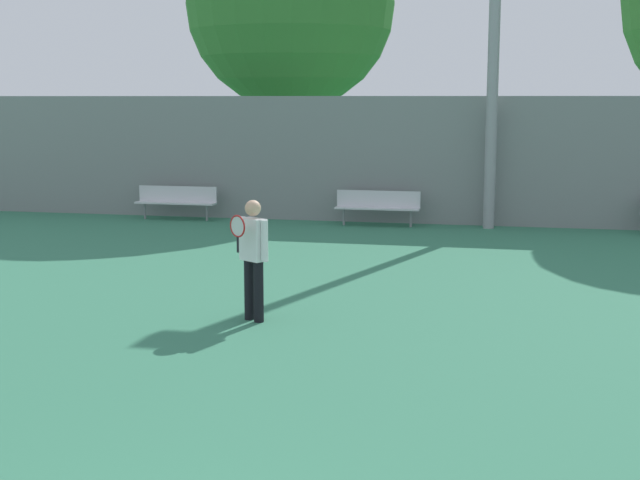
% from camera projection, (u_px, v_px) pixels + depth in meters
% --- Properties ---
extents(tennis_player, '(0.54, 0.52, 1.72)m').
position_uv_depth(tennis_player, '(253.00, 252.00, 12.45)').
color(tennis_player, black).
rests_on(tennis_player, ground_plane).
extents(bench_courtside_far, '(2.07, 0.40, 0.85)m').
position_uv_depth(bench_courtside_far, '(378.00, 204.00, 21.86)').
color(bench_courtside_far, silver).
rests_on(bench_courtside_far, ground_plane).
extents(bench_adjacent_court, '(2.12, 0.40, 0.85)m').
position_uv_depth(bench_adjacent_court, '(177.00, 199.00, 22.98)').
color(bench_adjacent_court, silver).
rests_on(bench_adjacent_court, ground_plane).
extents(back_fence, '(32.90, 0.06, 3.16)m').
position_uv_depth(back_fence, '(427.00, 161.00, 22.01)').
color(back_fence, gray).
rests_on(back_fence, ground_plane).
extents(tree_dark_dense, '(6.15, 6.15, 8.93)m').
position_uv_depth(tree_dark_dense, '(291.00, 4.00, 26.16)').
color(tree_dark_dense, brown).
rests_on(tree_dark_dense, ground_plane).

